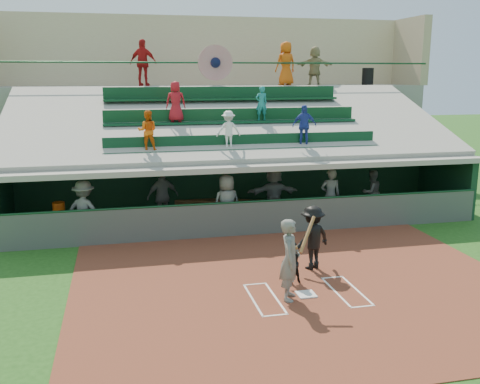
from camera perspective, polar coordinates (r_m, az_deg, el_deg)
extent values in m
plane|color=#1D4A14|center=(12.99, 7.05, -10.91)|extent=(100.00, 100.00, 0.00)
cube|color=#602A1B|center=(13.42, 6.33, -10.06)|extent=(11.00, 9.00, 0.02)
cube|color=white|center=(12.97, 7.06, -10.77)|extent=(0.43, 0.43, 0.03)
cube|color=white|center=(12.76, 3.82, -11.17)|extent=(0.05, 1.80, 0.01)
cube|color=white|center=(13.24, 10.17, -10.45)|extent=(0.05, 1.80, 0.01)
cube|color=silver|center=(12.63, 1.38, -11.41)|extent=(0.05, 1.80, 0.01)
cube|color=white|center=(13.45, 12.37, -10.17)|extent=(0.05, 1.80, 0.01)
cube|color=silver|center=(13.49, 1.59, -9.79)|extent=(0.60, 0.05, 0.01)
cube|color=white|center=(14.10, 9.79, -8.96)|extent=(0.60, 0.05, 0.01)
cube|color=silver|center=(11.90, 3.77, -12.99)|extent=(0.60, 0.05, 0.01)
cube|color=silver|center=(12.59, 12.96, -11.81)|extent=(0.60, 0.05, 0.01)
cube|color=gray|center=(19.11, 0.27, -3.03)|extent=(16.00, 3.50, 0.04)
cube|color=gray|center=(25.19, -3.18, 6.02)|extent=(20.00, 3.00, 4.60)
cube|color=#4D524D|center=(17.33, 1.56, -2.86)|extent=(16.00, 0.06, 1.10)
cylinder|color=#123A1F|center=(17.19, 1.57, -1.03)|extent=(16.00, 0.08, 0.08)
cube|color=black|center=(20.52, -0.82, 1.15)|extent=(16.00, 0.25, 2.20)
cube|color=#10311D|center=(18.80, -24.24, -1.03)|extent=(0.25, 3.50, 2.20)
cube|color=#10301D|center=(22.02, 21.01, 1.10)|extent=(0.25, 3.50, 2.20)
cube|color=gray|center=(18.64, 0.27, 3.43)|extent=(16.40, 3.90, 0.18)
cube|color=gray|center=(22.20, -1.75, 2.15)|extent=(16.40, 3.50, 2.30)
cube|color=gray|center=(23.63, -2.53, 5.59)|extent=(16.40, 0.30, 4.60)
cube|color=gray|center=(20.29, -0.90, 7.73)|extent=(16.40, 6.51, 2.37)
cube|color=#0D3A20|center=(18.05, 0.67, 4.58)|extent=(9.40, 0.42, 0.08)
cube|color=#0B331C|center=(18.21, 0.52, 5.47)|extent=(9.40, 0.06, 0.45)
cube|color=#0C371F|center=(19.80, -0.60, 7.47)|extent=(9.40, 0.42, 0.08)
cube|color=#0C371A|center=(19.98, -0.73, 8.26)|extent=(9.40, 0.06, 0.45)
cube|color=#0C361B|center=(21.61, -1.68, 9.88)|extent=(9.40, 0.42, 0.08)
cube|color=#0C371B|center=(21.80, -1.78, 10.58)|extent=(9.40, 0.06, 0.45)
imported|color=#DC5A0C|center=(17.61, -9.83, 6.46)|extent=(0.69, 0.57, 1.30)
imported|color=silver|center=(17.94, -1.24, 6.67)|extent=(0.81, 0.47, 1.25)
imported|color=#253895|center=(18.64, 6.88, 7.06)|extent=(0.87, 0.45, 1.42)
imported|color=#A1121B|center=(19.52, -6.87, 9.55)|extent=(0.73, 0.50, 1.44)
imported|color=#1A7975|center=(20.10, 2.30, 9.44)|extent=(0.49, 0.35, 1.26)
cylinder|color=#133D20|center=(23.56, -2.66, 13.62)|extent=(20.00, 0.07, 0.07)
cylinder|color=#A7171F|center=(23.54, -2.65, 13.62)|extent=(1.50, 0.06, 1.50)
sphere|color=black|center=(23.51, -2.63, 13.62)|extent=(0.44, 0.44, 0.44)
cube|color=tan|center=(26.53, -3.84, 14.77)|extent=(20.00, 0.40, 3.20)
cube|color=tan|center=(28.46, 17.64, 14.08)|extent=(0.40, 3.00, 3.20)
imported|color=#575954|center=(12.39, 5.35, -7.19)|extent=(0.69, 0.82, 1.92)
cylinder|color=#996737|center=(12.17, 7.20, -4.51)|extent=(0.56, 0.54, 0.75)
sphere|color=olive|center=(12.34, 5.95, -5.94)|extent=(0.10, 0.10, 0.10)
imported|color=black|center=(13.49, 5.49, -7.48)|extent=(0.58, 0.50, 1.05)
imported|color=black|center=(14.39, 7.73, -4.83)|extent=(1.27, 1.03, 1.72)
cube|color=brown|center=(20.09, -1.09, -1.51)|extent=(14.76, 5.60, 0.46)
cube|color=white|center=(18.10, -18.87, -3.37)|extent=(0.98, 0.85, 0.72)
cylinder|color=#D34A0C|center=(18.01, -18.77, -1.63)|extent=(0.38, 0.38, 0.38)
imported|color=#525550|center=(17.24, -16.26, -1.93)|extent=(1.40, 1.11, 1.90)
imported|color=#61645E|center=(18.62, -8.24, -0.47)|extent=(1.21, 0.75, 1.92)
imported|color=#565954|center=(17.40, -1.43, -1.26)|extent=(1.05, 0.81, 1.92)
imported|color=#5A5D58|center=(18.73, 3.61, -0.23)|extent=(1.83, 0.63, 1.96)
imported|color=#50524E|center=(18.85, 9.61, -0.39)|extent=(0.75, 0.55, 1.90)
imported|color=#52544F|center=(20.36, 13.85, -0.01)|extent=(0.91, 0.77, 1.64)
cylinder|color=black|center=(26.72, 13.47, 11.88)|extent=(0.54, 0.54, 0.81)
imported|color=#B51415|center=(24.36, -10.29, 13.42)|extent=(1.28, 0.90, 2.01)
imported|color=#C94D0B|center=(24.55, 4.90, 13.47)|extent=(1.05, 0.79, 1.94)
imported|color=tan|center=(25.54, 7.97, 13.17)|extent=(1.72, 1.03, 1.77)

